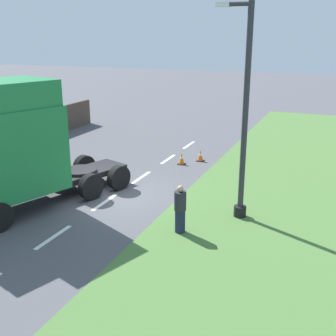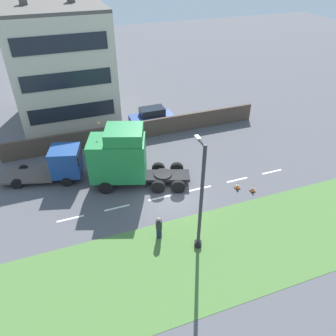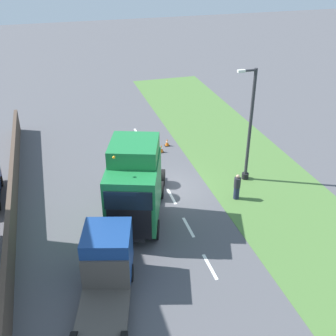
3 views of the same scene
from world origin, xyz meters
name	(u,v)px [view 3 (image 3 of 3)]	position (x,y,z in m)	size (l,w,h in m)	color
ground_plane	(167,189)	(0.00, 0.00, 0.00)	(120.00, 120.00, 0.00)	#515156
grass_verge	(255,175)	(-6.00, 0.00, 0.01)	(7.00, 44.00, 0.01)	#4C7538
lane_markings	(164,183)	(0.00, -0.70, 0.00)	(0.16, 17.80, 0.00)	white
boundary_wall	(12,199)	(9.00, 0.00, 0.86)	(0.25, 24.00, 1.72)	#4C3D33
lorry_cab	(135,186)	(2.61, 2.95, 2.39)	(4.71, 7.59, 4.88)	black
flatbed_truck	(107,263)	(4.81, 7.31, 1.44)	(3.61, 6.49, 2.73)	navy
lamp_post	(249,133)	(-5.10, 0.22, 3.22)	(1.34, 0.44, 7.21)	black
pedestrian	(237,187)	(-3.63, 2.20, 0.80)	(0.39, 0.39, 1.63)	#1E233D
traffic_cone_lead	(167,142)	(-1.66, -5.83, 0.28)	(0.36, 0.36, 0.58)	black
traffic_cone_trailing	(161,149)	(-0.97, -4.94, 0.28)	(0.36, 0.36, 0.58)	black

